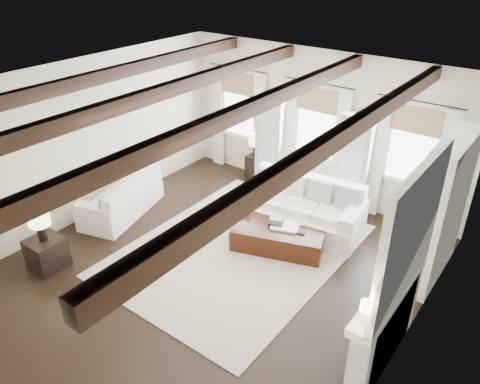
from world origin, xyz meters
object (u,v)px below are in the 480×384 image
Objects in this scene: ottoman at (280,235)px; sofa_back at (303,209)px; side_table_back at (256,167)px; sofa_left at (124,199)px; side_table_front at (47,253)px.

sofa_back is at bearing 70.66° from ottoman.
sofa_left is at bearing -112.02° from side_table_back.
side_table_front is 5.13m from side_table_back.
sofa_left reaches higher than side_table_front.
sofa_left reaches higher than side_table_back.
sofa_left is (-3.24, -1.79, -0.07)m from sofa_back.
side_table_front is (0.33, -2.03, -0.05)m from sofa_left.
side_table_back is (0.89, 5.05, 0.00)m from side_table_front.
sofa_left is 2.05m from side_table_front.
sofa_back is at bearing -31.56° from side_table_back.
sofa_back is 4.30× the size of side_table_back.
sofa_back reaches higher than sofa_left.
side_table_back reaches higher than ottoman.
sofa_back reaches higher than side_table_front.
side_table_front is (-2.90, -3.01, 0.06)m from ottoman.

